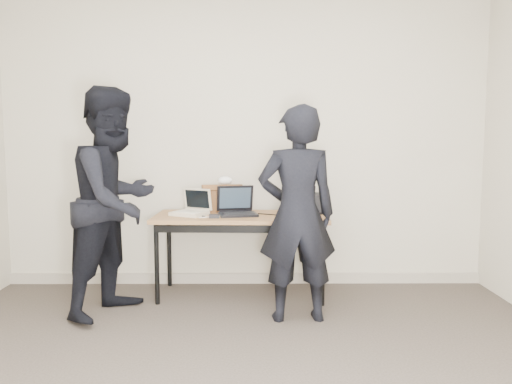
{
  "coord_description": "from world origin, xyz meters",
  "views": [
    {
      "loc": [
        0.07,
        -2.44,
        1.38
      ],
      "look_at": [
        0.1,
        1.6,
        0.95
      ],
      "focal_mm": 35.0,
      "sensor_mm": 36.0,
      "label": 1
    }
  ],
  "objects_px": {
    "laptop_beige": "(191,210)",
    "equipment_box": "(310,203)",
    "person_typist": "(297,214)",
    "person_observer": "(115,202)",
    "desk": "(241,222)",
    "leather_satchel": "(222,198)",
    "laptop_right": "(300,207)",
    "laptop_center": "(237,208)"
  },
  "relations": [
    {
      "from": "laptop_beige",
      "to": "leather_satchel",
      "type": "relative_size",
      "value": 0.97
    },
    {
      "from": "laptop_right",
      "to": "person_typist",
      "type": "bearing_deg",
      "value": -105.51
    },
    {
      "from": "laptop_beige",
      "to": "equipment_box",
      "type": "distance_m",
      "value": 1.08
    },
    {
      "from": "laptop_beige",
      "to": "equipment_box",
      "type": "xyz_separation_m",
      "value": [
        1.06,
        0.17,
        0.04
      ]
    },
    {
      "from": "laptop_beige",
      "to": "leather_satchel",
      "type": "height_order",
      "value": "leather_satchel"
    },
    {
      "from": "laptop_right",
      "to": "person_typist",
      "type": "relative_size",
      "value": 0.22
    },
    {
      "from": "laptop_center",
      "to": "person_typist",
      "type": "height_order",
      "value": "person_typist"
    },
    {
      "from": "laptop_right",
      "to": "laptop_beige",
      "type": "bearing_deg",
      "value": -179.94
    },
    {
      "from": "leather_satchel",
      "to": "desk",
      "type": "bearing_deg",
      "value": -61.3
    },
    {
      "from": "laptop_beige",
      "to": "person_observer",
      "type": "xyz_separation_m",
      "value": [
        -0.54,
        -0.44,
        0.13
      ]
    },
    {
      "from": "person_typist",
      "to": "person_observer",
      "type": "distance_m",
      "value": 1.43
    },
    {
      "from": "laptop_beige",
      "to": "laptop_center",
      "type": "height_order",
      "value": "laptop_center"
    },
    {
      "from": "desk",
      "to": "laptop_right",
      "type": "distance_m",
      "value": 0.57
    },
    {
      "from": "laptop_center",
      "to": "person_observer",
      "type": "height_order",
      "value": "person_observer"
    },
    {
      "from": "laptop_right",
      "to": "desk",
      "type": "bearing_deg",
      "value": -171.22
    },
    {
      "from": "laptop_right",
      "to": "equipment_box",
      "type": "bearing_deg",
      "value": 7.73
    },
    {
      "from": "person_typist",
      "to": "desk",
      "type": "bearing_deg",
      "value": -58.27
    },
    {
      "from": "leather_satchel",
      "to": "person_observer",
      "type": "relative_size",
      "value": 0.22
    },
    {
      "from": "desk",
      "to": "person_observer",
      "type": "xyz_separation_m",
      "value": [
        -0.98,
        -0.42,
        0.23
      ]
    },
    {
      "from": "desk",
      "to": "person_observer",
      "type": "distance_m",
      "value": 1.09
    },
    {
      "from": "equipment_box",
      "to": "person_observer",
      "type": "height_order",
      "value": "person_observer"
    },
    {
      "from": "desk",
      "to": "laptop_right",
      "type": "xyz_separation_m",
      "value": [
        0.53,
        0.16,
        0.11
      ]
    },
    {
      "from": "desk",
      "to": "leather_satchel",
      "type": "bearing_deg",
      "value": 129.83
    },
    {
      "from": "person_typist",
      "to": "person_observer",
      "type": "height_order",
      "value": "person_observer"
    },
    {
      "from": "laptop_right",
      "to": "person_observer",
      "type": "relative_size",
      "value": 0.2
    },
    {
      "from": "laptop_center",
      "to": "laptop_right",
      "type": "relative_size",
      "value": 1.05
    },
    {
      "from": "laptop_center",
      "to": "laptop_right",
      "type": "distance_m",
      "value": 0.59
    },
    {
      "from": "person_typist",
      "to": "person_observer",
      "type": "relative_size",
      "value": 0.92
    },
    {
      "from": "laptop_beige",
      "to": "equipment_box",
      "type": "relative_size",
      "value": 1.28
    },
    {
      "from": "laptop_center",
      "to": "laptop_right",
      "type": "bearing_deg",
      "value": 2.74
    },
    {
      "from": "laptop_beige",
      "to": "laptop_right",
      "type": "xyz_separation_m",
      "value": [
        0.97,
        0.14,
        0.01
      ]
    },
    {
      "from": "desk",
      "to": "leather_satchel",
      "type": "relative_size",
      "value": 3.95
    },
    {
      "from": "leather_satchel",
      "to": "person_typist",
      "type": "distance_m",
      "value": 1.02
    },
    {
      "from": "laptop_right",
      "to": "person_observer",
      "type": "bearing_deg",
      "value": -167.09
    },
    {
      "from": "laptop_right",
      "to": "person_typist",
      "type": "height_order",
      "value": "person_typist"
    },
    {
      "from": "laptop_right",
      "to": "equipment_box",
      "type": "distance_m",
      "value": 0.1
    },
    {
      "from": "equipment_box",
      "to": "leather_satchel",
      "type": "bearing_deg",
      "value": 177.47
    },
    {
      "from": "equipment_box",
      "to": "laptop_center",
      "type": "bearing_deg",
      "value": -165.82
    },
    {
      "from": "desk",
      "to": "laptop_right",
      "type": "bearing_deg",
      "value": 18.8
    },
    {
      "from": "laptop_right",
      "to": "leather_satchel",
      "type": "xyz_separation_m",
      "value": [
        -0.71,
        0.06,
        0.07
      ]
    },
    {
      "from": "laptop_right",
      "to": "leather_satchel",
      "type": "bearing_deg",
      "value": 166.63
    },
    {
      "from": "person_observer",
      "to": "laptop_beige",
      "type": "bearing_deg",
      "value": -25.47
    }
  ]
}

